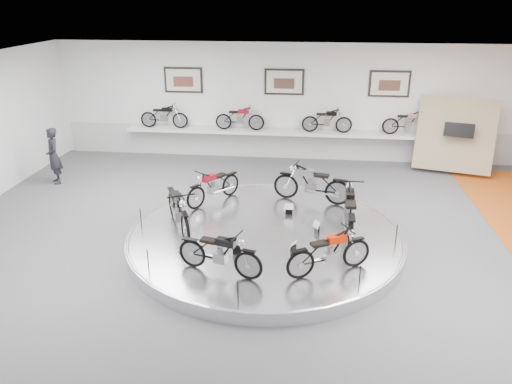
# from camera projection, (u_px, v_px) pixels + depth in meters

# --- Properties ---
(floor) EXTENTS (16.00, 16.00, 0.00)m
(floor) POSITION_uv_depth(u_px,v_px,m) (264.00, 250.00, 11.48)
(floor) COLOR #4F4F52
(floor) RESTS_ON ground
(ceiling) EXTENTS (16.00, 16.00, 0.00)m
(ceiling) POSITION_uv_depth(u_px,v_px,m) (265.00, 73.00, 10.00)
(ceiling) COLOR white
(ceiling) RESTS_ON wall_back
(wall_back) EXTENTS (16.00, 0.00, 16.00)m
(wall_back) POSITION_uv_depth(u_px,v_px,m) (284.00, 102.00, 17.20)
(wall_back) COLOR white
(wall_back) RESTS_ON floor
(dado_band) EXTENTS (15.68, 0.04, 1.10)m
(dado_band) POSITION_uv_depth(u_px,v_px,m) (283.00, 143.00, 17.72)
(dado_band) COLOR #BCBCBA
(dado_band) RESTS_ON floor
(display_platform) EXTENTS (6.40, 6.40, 0.30)m
(display_platform) POSITION_uv_depth(u_px,v_px,m) (265.00, 238.00, 11.70)
(display_platform) COLOR silver
(display_platform) RESTS_ON floor
(platform_rim) EXTENTS (6.40, 6.40, 0.10)m
(platform_rim) POSITION_uv_depth(u_px,v_px,m) (265.00, 234.00, 11.66)
(platform_rim) COLOR #B2B2BA
(platform_rim) RESTS_ON display_platform
(shelf) EXTENTS (11.00, 0.55, 0.10)m
(shelf) POSITION_uv_depth(u_px,v_px,m) (283.00, 133.00, 17.29)
(shelf) COLOR silver
(shelf) RESTS_ON wall_back
(poster_left) EXTENTS (1.35, 0.06, 0.88)m
(poster_left) POSITION_uv_depth(u_px,v_px,m) (183.00, 80.00, 17.27)
(poster_left) COLOR beige
(poster_left) RESTS_ON wall_back
(poster_center) EXTENTS (1.35, 0.06, 0.88)m
(poster_center) POSITION_uv_depth(u_px,v_px,m) (284.00, 82.00, 16.90)
(poster_center) COLOR beige
(poster_center) RESTS_ON wall_back
(poster_right) EXTENTS (1.35, 0.06, 0.88)m
(poster_right) POSITION_uv_depth(u_px,v_px,m) (390.00, 84.00, 16.54)
(poster_right) COLOR beige
(poster_right) RESTS_ON wall_back
(display_panel) EXTENTS (2.56, 1.52, 2.30)m
(display_panel) POSITION_uv_depth(u_px,v_px,m) (455.00, 135.00, 16.06)
(display_panel) COLOR tan
(display_panel) RESTS_ON floor
(shelf_bike_a) EXTENTS (1.22, 0.43, 0.73)m
(shelf_bike_a) POSITION_uv_depth(u_px,v_px,m) (164.00, 118.00, 17.58)
(shelf_bike_a) COLOR black
(shelf_bike_a) RESTS_ON shelf
(shelf_bike_b) EXTENTS (1.22, 0.43, 0.73)m
(shelf_bike_b) POSITION_uv_depth(u_px,v_px,m) (240.00, 120.00, 17.30)
(shelf_bike_b) COLOR maroon
(shelf_bike_b) RESTS_ON shelf
(shelf_bike_c) EXTENTS (1.22, 0.43, 0.73)m
(shelf_bike_c) POSITION_uv_depth(u_px,v_px,m) (327.00, 122.00, 16.98)
(shelf_bike_c) COLOR black
(shelf_bike_c) RESTS_ON shelf
(shelf_bike_d) EXTENTS (1.22, 0.43, 0.73)m
(shelf_bike_d) POSITION_uv_depth(u_px,v_px,m) (408.00, 124.00, 16.70)
(shelf_bike_d) COLOR #B0B0B5
(shelf_bike_d) RESTS_ON shelf
(bike_a) EXTENTS (0.69, 1.91, 1.12)m
(bike_a) POSITION_uv_depth(u_px,v_px,m) (349.00, 210.00, 11.44)
(bike_a) COLOR black
(bike_a) RESTS_ON display_platform
(bike_b) EXTENTS (1.86, 1.01, 1.04)m
(bike_b) POSITION_uv_depth(u_px,v_px,m) (312.00, 183.00, 13.19)
(bike_b) COLOR #B0B0B5
(bike_b) RESTS_ON display_platform
(bike_c) EXTENTS (1.38, 1.62, 0.93)m
(bike_c) POSITION_uv_depth(u_px,v_px,m) (214.00, 186.00, 13.17)
(bike_c) COLOR maroon
(bike_c) RESTS_ON display_platform
(bike_d) EXTENTS (1.40, 1.94, 1.08)m
(bike_d) POSITION_uv_depth(u_px,v_px,m) (178.00, 210.00, 11.53)
(bike_d) COLOR black
(bike_d) RESTS_ON display_platform
(bike_e) EXTENTS (1.65, 0.97, 0.92)m
(bike_e) POSITION_uv_depth(u_px,v_px,m) (219.00, 253.00, 9.79)
(bike_e) COLOR black
(bike_e) RESTS_ON display_platform
(bike_f) EXTENTS (1.65, 1.23, 0.93)m
(bike_f) POSITION_uv_depth(u_px,v_px,m) (329.00, 252.00, 9.81)
(bike_f) COLOR #BE1E00
(bike_f) RESTS_ON display_platform
(visitor) EXTENTS (0.72, 0.76, 1.74)m
(visitor) POSITION_uv_depth(u_px,v_px,m) (54.00, 156.00, 15.24)
(visitor) COLOR black
(visitor) RESTS_ON floor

